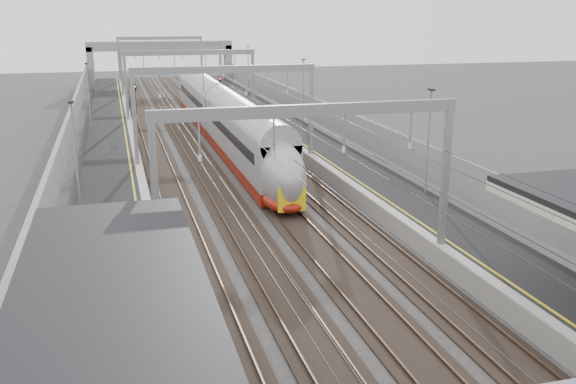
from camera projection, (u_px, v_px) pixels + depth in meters
platform_left at (112, 163)px, 47.02m from camera, size 4.00×120.00×1.00m
platform_right at (320, 151)px, 51.09m from camera, size 4.00×120.00×1.00m
tracks at (220, 163)px, 49.18m from camera, size 11.40×140.00×0.20m
overhead_line at (205, 74)px, 53.67m from camera, size 13.00×140.00×6.60m
overbridge at (160, 52)px, 98.83m from camera, size 22.00×2.20×6.90m
wall_left at (65, 151)px, 45.91m from camera, size 0.30×120.00×3.20m
wall_right at (358, 136)px, 51.60m from camera, size 0.30×120.00×3.20m
train at (225, 123)px, 54.97m from camera, size 2.52×46.00×4.00m
signal_green at (135, 94)px, 71.30m from camera, size 0.32×0.32×3.48m
signal_red_near at (214, 95)px, 70.58m from camera, size 0.32×0.32×3.48m
signal_red_far at (220, 85)px, 79.63m from camera, size 0.32×0.32×3.48m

